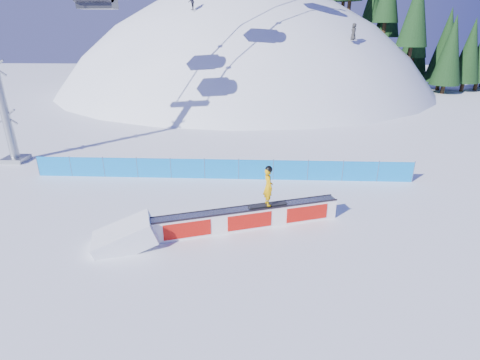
{
  "coord_description": "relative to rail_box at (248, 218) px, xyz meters",
  "views": [
    {
      "loc": [
        2.01,
        -15.89,
        8.23
      ],
      "look_at": [
        1.25,
        0.75,
        1.46
      ],
      "focal_mm": 28.0,
      "sensor_mm": 36.0,
      "label": 1
    }
  ],
  "objects": [
    {
      "name": "safety_fence",
      "position": [
        -1.69,
        5.79,
        0.11
      ],
      "size": [
        22.05,
        0.05,
        1.3
      ],
      "color": "#087AD3",
      "rests_on": "ground"
    },
    {
      "name": "snow_hill",
      "position": [
        -1.69,
        43.29,
        -18.49
      ],
      "size": [
        64.0,
        64.0,
        64.0
      ],
      "color": "white",
      "rests_on": "ground"
    },
    {
      "name": "rail_box",
      "position": [
        0.0,
        0.0,
        0.0
      ],
      "size": [
        8.11,
        3.23,
        1.0
      ],
      "rotation": [
        0.0,
        0.0,
        0.33
      ],
      "color": "white",
      "rests_on": "ground"
    },
    {
      "name": "ground",
      "position": [
        -1.69,
        1.29,
        -0.49
      ],
      "size": [
        160.0,
        160.0,
        0.0
      ],
      "primitive_type": "plane",
      "color": "white",
      "rests_on": "ground"
    },
    {
      "name": "treeline",
      "position": [
        24.02,
        43.21,
        8.3
      ],
      "size": [
        26.37,
        13.74,
        20.24
      ],
      "color": "#2F1F13",
      "rests_on": "ground"
    },
    {
      "name": "snowboarder",
      "position": [
        0.86,
        0.29,
        1.41
      ],
      "size": [
        1.77,
        0.86,
        1.84
      ],
      "rotation": [
        0.0,
        0.0,
        1.89
      ],
      "color": "black",
      "rests_on": "rail_box"
    },
    {
      "name": "snow_ramp",
      "position": [
        -4.95,
        -1.67,
        -0.49
      ],
      "size": [
        2.96,
        2.36,
        1.61
      ],
      "primitive_type": null,
      "rotation": [
        0.0,
        -0.31,
        0.33
      ],
      "color": "white",
      "rests_on": "ground"
    }
  ]
}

